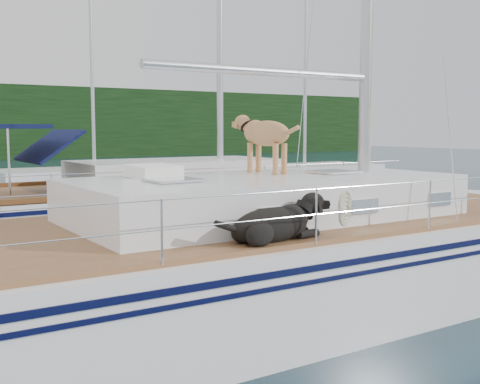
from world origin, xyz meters
TOP-DOWN VIEW (x-y plane):
  - ground at (0.00, 0.00)m, footprint 120.00×120.00m
  - main_sailboat at (0.10, -0.00)m, footprint 12.00×3.80m
  - neighbor_sailboat at (1.48, 6.15)m, footprint 11.00×3.50m
  - bg_boat_center at (4.00, 16.00)m, footprint 7.20×3.00m
  - bg_boat_east at (12.00, 13.00)m, footprint 6.40×3.00m

SIDE VIEW (x-z plane):
  - ground at x=0.00m, z-range 0.00..0.00m
  - bg_boat_center at x=4.00m, z-range -5.37..6.28m
  - bg_boat_east at x=12.00m, z-range -5.37..6.28m
  - neighbor_sailboat at x=1.48m, z-range -6.02..7.28m
  - main_sailboat at x=0.10m, z-range -6.33..7.68m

